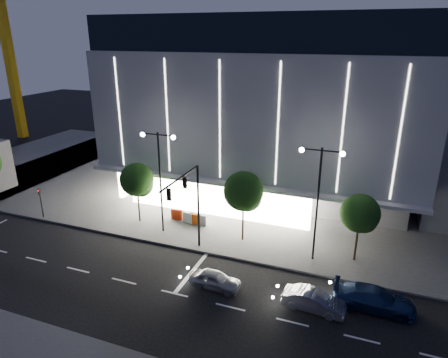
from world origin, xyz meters
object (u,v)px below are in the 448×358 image
barrier_b (188,217)px  barrier_c (195,219)px  tree_right (360,215)px  car_second (314,301)px  tree_mid (244,193)px  tower_crane (5,5)px  barrier_a (177,214)px  street_lamp_east (319,189)px  street_lamp_west (160,168)px  car_third (374,299)px  ped_signal_far (41,200)px  car_lead (215,280)px  traffic_mast (190,197)px  tree_left (137,181)px  barrier_d (201,220)px

barrier_b → barrier_c: size_ratio=1.00×
tree_right → car_second: 7.86m
tree_mid → tower_crane: bearing=155.0°
barrier_a → street_lamp_east: bearing=-15.5°
street_lamp_west → car_third: street_lamp_west is taller
street_lamp_west → tree_right: bearing=3.6°
tower_crane → car_third: bearing=-25.5°
ped_signal_far → barrier_b: (13.28, 3.80, -1.24)m
car_lead → barrier_c: bearing=34.2°
car_third → barrier_b: bearing=66.7°
car_third → barrier_a: size_ratio=4.55×
traffic_mast → tree_mid: traffic_mast is taller
street_lamp_west → tree_right: street_lamp_west is taller
street_lamp_east → car_second: street_lamp_east is taller
traffic_mast → tree_mid: bearing=50.6°
barrier_a → barrier_b: same height
traffic_mast → tree_left: (-6.97, 3.68, -0.99)m
street_lamp_east → barrier_a: 14.19m
car_third → barrier_b: (-16.22, 6.68, -0.08)m
barrier_d → barrier_a: bearing=174.5°
traffic_mast → barrier_b: size_ratio=6.43×
traffic_mast → barrier_a: traffic_mast is taller
tree_left → barrier_a: bearing=26.1°
street_lamp_west → barrier_c: bearing=47.1°
tree_mid → tree_right: 9.01m
traffic_mast → car_second: size_ratio=1.80×
tree_right → car_lead: bearing=-141.7°
car_lead → barrier_c: (-5.24, 8.08, 0.04)m
tree_mid → car_second: 10.44m
car_second → car_third: bearing=-63.3°
barrier_a → traffic_mast: bearing=-57.3°
tree_mid → car_lead: 7.84m
traffic_mast → tower_crane: (-41.92, 24.66, 15.48)m
car_third → barrier_a: 18.74m
tree_right → car_third: (1.47, -5.41, -3.16)m
street_lamp_west → tree_mid: street_lamp_west is taller
traffic_mast → car_third: bearing=-7.3°
barrier_b → traffic_mast: bearing=-44.9°
car_second → barrier_c: 14.38m
barrier_a → car_second: bearing=-35.5°
traffic_mast → tree_left: 7.95m
car_lead → barrier_a: (-7.21, 8.39, 0.04)m
tree_right → barrier_c: (-13.98, 1.18, -3.23)m
tree_right → barrier_c: tree_right is taller
barrier_a → barrier_d: 2.56m
barrier_c → tree_mid: bearing=-10.3°
ped_signal_far → barrier_d: ped_signal_far is taller
tree_right → car_second: (-2.05, -6.86, -3.24)m
tower_crane → car_second: 62.15m
car_lead → tower_crane: bearing=59.6°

